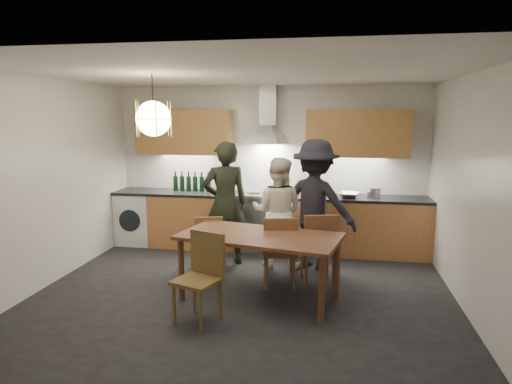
% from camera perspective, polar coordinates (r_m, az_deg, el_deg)
% --- Properties ---
extents(ground, '(5.00, 5.00, 0.00)m').
position_cam_1_polar(ground, '(5.61, -1.73, -12.83)').
color(ground, black).
rests_on(ground, ground).
extents(room_shell, '(5.02, 4.52, 2.61)m').
position_cam_1_polar(room_shell, '(5.20, -1.83, 4.81)').
color(room_shell, white).
rests_on(room_shell, ground).
extents(counter_run, '(5.00, 0.62, 0.90)m').
position_cam_1_polar(counter_run, '(7.30, 1.52, -3.76)').
color(counter_run, tan).
rests_on(counter_run, ground).
extents(range_stove, '(0.90, 0.60, 0.92)m').
position_cam_1_polar(range_stove, '(7.30, 1.33, -3.82)').
color(range_stove, silver).
rests_on(range_stove, ground).
extents(wall_fixtures, '(4.30, 0.54, 1.10)m').
position_cam_1_polar(wall_fixtures, '(7.22, 1.52, 7.51)').
color(wall_fixtures, tan).
rests_on(wall_fixtures, ground).
extents(pendant_lamp, '(0.43, 0.43, 0.70)m').
position_cam_1_polar(pendant_lamp, '(5.38, -12.69, 8.94)').
color(pendant_lamp, black).
rests_on(pendant_lamp, ground).
extents(dining_table, '(1.98, 1.28, 0.77)m').
position_cam_1_polar(dining_table, '(5.32, 0.47, -6.28)').
color(dining_table, brown).
rests_on(dining_table, ground).
extents(chair_back_left, '(0.46, 0.46, 0.82)m').
position_cam_1_polar(chair_back_left, '(6.19, -5.91, -6.10)').
color(chair_back_left, brown).
rests_on(chair_back_left, ground).
extents(chair_back_mid, '(0.49, 0.49, 0.92)m').
position_cam_1_polar(chair_back_mid, '(5.68, 3.01, -6.94)').
color(chair_back_mid, brown).
rests_on(chair_back_mid, ground).
extents(chair_back_right, '(0.51, 0.51, 0.94)m').
position_cam_1_polar(chair_back_right, '(5.82, 7.89, -6.51)').
color(chair_back_right, brown).
rests_on(chair_back_right, ground).
extents(chair_front, '(0.54, 0.54, 0.93)m').
position_cam_1_polar(chair_front, '(4.87, -6.77, -9.75)').
color(chair_front, brown).
rests_on(chair_front, ground).
extents(person_left, '(0.77, 0.66, 1.78)m').
position_cam_1_polar(person_left, '(6.52, -3.87, -1.45)').
color(person_left, black).
rests_on(person_left, ground).
extents(person_mid, '(0.82, 0.67, 1.56)m').
position_cam_1_polar(person_mid, '(6.46, 2.72, -2.54)').
color(person_mid, white).
rests_on(person_mid, ground).
extents(person_right, '(1.32, 0.99, 1.81)m').
position_cam_1_polar(person_right, '(6.41, 7.39, -1.57)').
color(person_right, black).
rests_on(person_right, ground).
extents(mixing_bowl, '(0.37, 0.37, 0.08)m').
position_cam_1_polar(mixing_bowl, '(7.06, 11.54, -0.36)').
color(mixing_bowl, silver).
rests_on(mixing_bowl, counter_run).
extents(stock_pot, '(0.26, 0.26, 0.15)m').
position_cam_1_polar(stock_pot, '(7.15, 14.48, -0.08)').
color(stock_pot, '#A7A8AB').
rests_on(stock_pot, counter_run).
extents(wine_bottles, '(0.64, 0.08, 0.32)m').
position_cam_1_polar(wine_bottles, '(7.55, -8.02, 1.30)').
color(wine_bottles, black).
rests_on(wine_bottles, counter_run).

